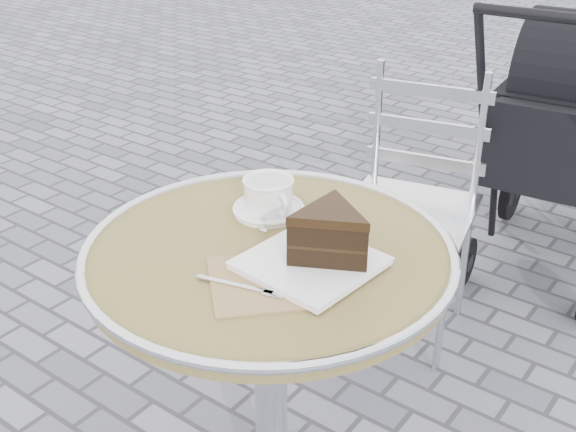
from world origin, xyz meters
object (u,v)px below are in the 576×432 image
Objects in this scene: cappuccino_set at (269,198)px; baby_stroller at (566,142)px; cafe_table at (270,319)px; cake_plate_set at (324,241)px; bistro_chair at (418,175)px.

baby_stroller reaches higher than cappuccino_set.
cake_plate_set reaches higher than cafe_table.
bistro_chair reaches higher than cafe_table.
cafe_table is at bearing -170.43° from cake_plate_set.
bistro_chair is 0.72m from baby_stroller.
cafe_table is 0.25m from cappuccino_set.
bistro_chair reaches higher than cappuccino_set.
cappuccino_set reaches higher than cafe_table.
cappuccino_set is 0.83m from bistro_chair.
cafe_table is 0.89× the size of bistro_chair.
bistro_chair is at bearing -115.52° from baby_stroller.
cake_plate_set is at bearing 4.17° from cafe_table.
cafe_table is 2.19× the size of cake_plate_set.
cake_plate_set is 0.98m from bistro_chair.
baby_stroller is at bearing 86.22° from cafe_table.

